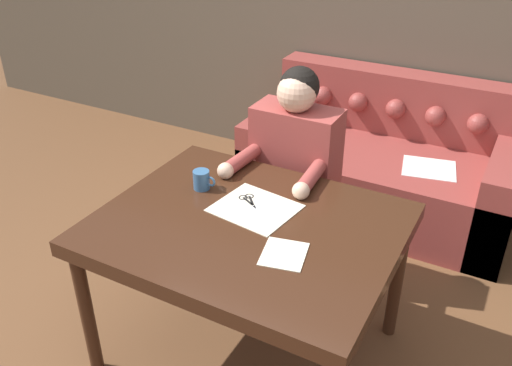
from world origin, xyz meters
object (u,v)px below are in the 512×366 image
scissors (251,203)px  mug (202,180)px  dining_table (248,236)px  person (294,177)px  couch (382,165)px

scissors → mug: (-0.26, 0.01, 0.04)m
dining_table → mug: mug is taller
person → scissors: (0.02, -0.51, 0.13)m
couch → scissors: bearing=-97.8°
person → mug: bearing=-114.9°
scissors → mug: bearing=178.7°
scissors → mug: 0.26m
person → couch: bearing=76.8°
couch → scissors: (-0.20, -1.46, 0.44)m
dining_table → person: bearing=97.5°
dining_table → mug: 0.37m
dining_table → couch: (0.14, 1.59, -0.36)m
couch → person: bearing=-103.2°
person → mug: person is taller
couch → mug: 1.60m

